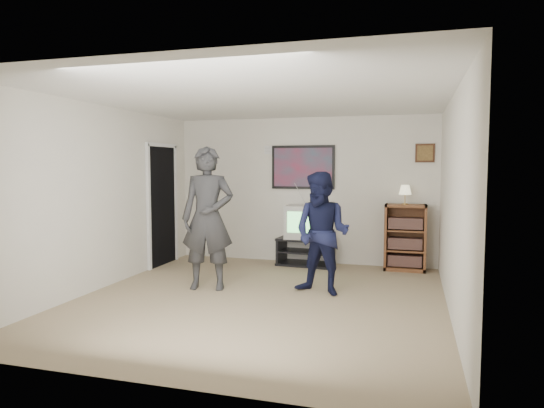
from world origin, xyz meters
The scene contains 13 objects.
room_shell centered at (0.00, 0.35, 1.25)m, with size 4.51×5.00×2.51m.
media_stand centered at (0.11, 2.23, 0.23)m, with size 0.97×0.59×0.46m.
crt_television centered at (0.12, 2.23, 0.74)m, with size 0.65×0.55×0.55m, color #ADADA8, non-canonical shape.
bookshelf centered at (1.73, 2.28, 0.53)m, with size 0.65×0.37×1.06m, color brown, non-canonical shape.
table_lamp centered at (1.71, 2.26, 1.22)m, with size 0.19×0.19×0.31m, color #FFF8C1, non-canonical shape.
person_tall centered at (-0.84, 0.33, 0.97)m, with size 0.71×0.46×1.94m, color #2D2D2F.
person_short centered at (0.70, 0.48, 0.80)m, with size 0.78×0.61×1.60m, color #131736.
controller_left centered at (-0.85, 0.50, 1.17)m, with size 0.03×0.11×0.03m, color white.
controller_right centered at (0.67, 0.67, 1.14)m, with size 0.03×0.12×0.03m, color white.
poster centered at (0.00, 2.48, 1.65)m, with size 1.10×0.03×0.75m, color black.
air_vent centered at (-0.55, 2.48, 1.95)m, with size 0.28×0.02×0.14m, color white.
small_picture centered at (2.00, 2.48, 1.88)m, with size 0.30×0.03×0.30m, color black.
doorway centered at (-2.23, 1.60, 1.00)m, with size 0.03×0.85×2.00m, color black.
Camera 1 is at (1.81, -5.70, 1.68)m, focal length 32.00 mm.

